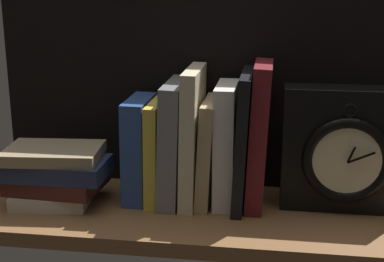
% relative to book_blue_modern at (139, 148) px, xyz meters
% --- Properties ---
extents(ground_plane, '(0.78, 0.27, 0.03)m').
position_rel_book_blue_modern_xyz_m(ground_plane, '(0.11, -0.04, -0.10)').
color(ground_plane, brown).
extents(back_panel, '(0.78, 0.01, 0.41)m').
position_rel_book_blue_modern_xyz_m(back_panel, '(0.11, 0.09, 0.12)').
color(back_panel, black).
rests_on(back_panel, ground_plane).
extents(book_blue_modern, '(0.04, 0.12, 0.18)m').
position_rel_book_blue_modern_xyz_m(book_blue_modern, '(0.00, 0.00, 0.00)').
color(book_blue_modern, '#2D4C8E').
rests_on(book_blue_modern, ground_plane).
extents(book_yellow_seinlanguage, '(0.02, 0.14, 0.18)m').
position_rel_book_blue_modern_xyz_m(book_yellow_seinlanguage, '(0.03, 0.00, -0.00)').
color(book_yellow_seinlanguage, gold).
rests_on(book_yellow_seinlanguage, ground_plane).
extents(book_gray_chess, '(0.04, 0.15, 0.21)m').
position_rel_book_blue_modern_xyz_m(book_gray_chess, '(0.06, 0.00, 0.02)').
color(book_gray_chess, gray).
rests_on(book_gray_chess, ground_plane).
extents(book_cream_twain, '(0.03, 0.15, 0.24)m').
position_rel_book_blue_modern_xyz_m(book_cream_twain, '(0.10, 0.00, 0.03)').
color(book_cream_twain, beige).
rests_on(book_cream_twain, ground_plane).
extents(book_tan_shortstories, '(0.03, 0.13, 0.18)m').
position_rel_book_blue_modern_xyz_m(book_tan_shortstories, '(0.12, 0.00, 0.00)').
color(book_tan_shortstories, tan).
rests_on(book_tan_shortstories, ground_plane).
extents(book_white_catcher, '(0.03, 0.12, 0.21)m').
position_rel_book_blue_modern_xyz_m(book_white_catcher, '(0.16, 0.00, 0.01)').
color(book_white_catcher, silver).
rests_on(book_white_catcher, ground_plane).
extents(book_black_skeptic, '(0.03, 0.16, 0.23)m').
position_rel_book_blue_modern_xyz_m(book_black_skeptic, '(0.18, 0.00, 0.03)').
color(book_black_skeptic, black).
rests_on(book_black_skeptic, ground_plane).
extents(book_maroon_dawkins, '(0.04, 0.13, 0.25)m').
position_rel_book_blue_modern_xyz_m(book_maroon_dawkins, '(0.21, 0.00, 0.03)').
color(book_maroon_dawkins, maroon).
rests_on(book_maroon_dawkins, ground_plane).
extents(framed_clock, '(0.21, 0.07, 0.21)m').
position_rel_book_blue_modern_xyz_m(framed_clock, '(0.36, -0.00, 0.01)').
color(framed_clock, black).
rests_on(framed_clock, ground_plane).
extents(book_stack_side, '(0.18, 0.13, 0.10)m').
position_rel_book_blue_modern_xyz_m(book_stack_side, '(-0.14, -0.05, -0.04)').
color(book_stack_side, beige).
rests_on(book_stack_side, ground_plane).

